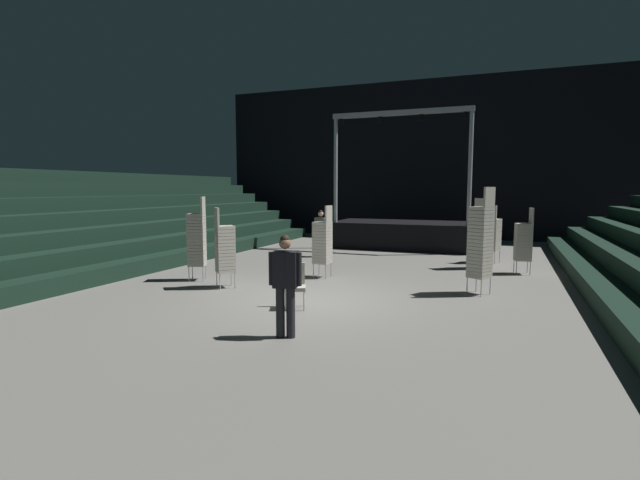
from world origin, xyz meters
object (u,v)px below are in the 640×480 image
chair_stack_front_right (483,234)px  chair_stack_rear_left (492,234)px  man_with_tie (285,280)px  chair_stack_rear_right (480,241)px  loose_chair_near_man (295,283)px  stage_riser (404,233)px  crew_worker_near_stage (321,230)px  chair_stack_mid_left (197,239)px  chair_stack_mid_right (225,248)px  chair_stack_front_left (323,242)px  chair_stack_mid_centre (523,241)px

chair_stack_front_right → chair_stack_rear_left: (0.24, 1.39, -0.13)m
man_with_tie → chair_stack_rear_right: 5.50m
chair_stack_rear_right → loose_chair_near_man: (-3.57, -2.78, -0.75)m
chair_stack_rear_right → chair_stack_front_right: bearing=31.2°
stage_riser → chair_stack_rear_right: bearing=-67.3°
crew_worker_near_stage → chair_stack_mid_left: bearing=-94.0°
stage_riser → chair_stack_rear_left: stage_riser is taller
loose_chair_near_man → man_with_tie: bearing=87.2°
chair_stack_rear_left → man_with_tie: bearing=-83.3°
chair_stack_front_right → loose_chair_near_man: size_ratio=2.35×
chair_stack_mid_right → loose_chair_near_man: (2.51, -1.21, -0.49)m
stage_riser → chair_stack_rear_right: (3.48, -8.31, 0.64)m
chair_stack_mid_left → chair_stack_rear_left: size_ratio=1.17×
man_with_tie → chair_stack_mid_left: size_ratio=0.76×
man_with_tie → loose_chair_near_man: man_with_tie is taller
chair_stack_mid_right → chair_stack_rear_right: bearing=58.2°
stage_riser → chair_stack_front_left: 7.72m
man_with_tie → chair_stack_front_right: (2.79, 8.55, 0.11)m
chair_stack_mid_right → chair_stack_rear_left: (6.23, 6.83, -0.04)m
stage_riser → chair_stack_front_right: (3.39, -4.44, 0.47)m
chair_stack_front_left → chair_stack_mid_right: (-1.81, -2.21, 0.00)m
chair_stack_front_right → chair_stack_mid_left: 8.73m
chair_stack_mid_left → chair_stack_mid_centre: size_ratio=1.17×
chair_stack_mid_left → chair_stack_mid_right: (1.25, -0.56, -0.13)m
chair_stack_front_left → chair_stack_rear_left: bearing=-39.8°
chair_stack_mid_left → chair_stack_rear_left: 9.76m
crew_worker_near_stage → loose_chair_near_man: (2.24, -7.23, -0.45)m
chair_stack_front_left → chair_stack_front_right: bearing=-48.3°
chair_stack_mid_right → crew_worker_near_stage: (0.27, 6.02, -0.05)m
chair_stack_front_right → chair_stack_rear_right: (0.09, -3.87, 0.17)m
chair_stack_front_left → chair_stack_rear_right: 4.32m
chair_stack_front_left → chair_stack_mid_centre: chair_stack_front_left is taller
chair_stack_front_left → chair_stack_mid_right: 2.86m
chair_stack_mid_left → chair_stack_front_left: bearing=-84.7°
stage_riser → chair_stack_mid_right: 10.22m
chair_stack_mid_left → chair_stack_mid_right: chair_stack_mid_left is taller
chair_stack_front_right → chair_stack_mid_centre: size_ratio=1.13×
chair_stack_mid_right → chair_stack_mid_centre: 8.65m
chair_stack_front_right → chair_stack_mid_left: bearing=-102.7°
stage_riser → man_with_tie: bearing=-87.4°
chair_stack_mid_centre → stage_riser: bearing=32.7°
stage_riser → loose_chair_near_man: (-0.09, -11.09, -0.11)m
chair_stack_front_right → chair_stack_rear_right: bearing=-45.4°
crew_worker_near_stage → chair_stack_mid_centre: bearing=2.2°
man_with_tie → chair_stack_rear_right: bearing=-135.2°
chair_stack_mid_right → chair_stack_rear_left: 9.24m
chair_stack_rear_right → chair_stack_mid_centre: bearing=12.1°
stage_riser → crew_worker_near_stage: size_ratio=3.41×
stage_riser → man_with_tie: stage_riser is taller
chair_stack_front_left → chair_stack_mid_left: bearing=122.1°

